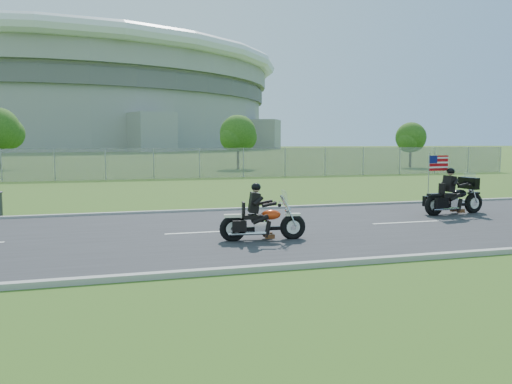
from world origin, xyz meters
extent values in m
plane|color=#374F18|center=(0.00, 0.00, 0.00)|extent=(420.00, 420.00, 0.00)
cube|color=#28282B|center=(0.00, 0.00, 0.02)|extent=(120.00, 8.00, 0.04)
cube|color=#9E9B93|center=(0.00, 4.05, 0.05)|extent=(120.00, 0.18, 0.12)
cube|color=#9E9B93|center=(0.00, -4.05, 0.05)|extent=(120.00, 0.18, 0.12)
cube|color=gray|center=(-5.00, 20.00, 1.00)|extent=(60.00, 0.03, 2.00)
cylinder|color=#A3A099|center=(-20.00, 170.00, 10.00)|extent=(130.00, 130.00, 20.00)
cylinder|color=#605E5B|center=(-20.00, 170.00, 17.00)|extent=(132.00, 132.00, 4.00)
cylinder|color=#A3A099|center=(-20.00, 170.00, 23.00)|extent=(134.00, 134.00, 6.00)
torus|color=white|center=(-20.00, 170.00, 27.00)|extent=(140.40, 140.40, 4.40)
cylinder|color=#382316|center=(6.00, 30.00, 1.26)|extent=(0.22, 0.22, 2.52)
sphere|color=#204612|center=(6.00, 30.00, 3.15)|extent=(3.20, 3.20, 3.20)
sphere|color=#204612|center=(6.64, 30.48, 2.79)|extent=(2.40, 2.40, 2.40)
sphere|color=#204612|center=(5.44, 29.60, 2.70)|extent=(2.24, 2.24, 2.24)
sphere|color=#204612|center=(-13.28, 34.54, 3.10)|extent=(2.70, 2.70, 2.70)
cylinder|color=#382316|center=(22.00, 28.00, 1.12)|extent=(0.22, 0.22, 2.24)
sphere|color=#204612|center=(22.00, 28.00, 2.80)|extent=(2.80, 2.80, 2.80)
sphere|color=#204612|center=(22.56, 28.42, 2.48)|extent=(2.10, 2.10, 2.10)
sphere|color=#204612|center=(21.51, 27.65, 2.40)|extent=(1.96, 1.96, 1.96)
torus|color=black|center=(-0.09, -1.44, 0.34)|extent=(0.66, 0.22, 0.65)
torus|color=black|center=(-1.58, -1.30, 0.34)|extent=(0.66, 0.22, 0.65)
ellipsoid|color=red|center=(-0.64, -1.39, 0.66)|extent=(0.52, 0.33, 0.25)
cube|color=black|center=(-1.10, -1.35, 0.62)|extent=(0.51, 0.31, 0.11)
cube|color=black|center=(-1.05, -1.35, 0.96)|extent=(0.24, 0.37, 0.48)
sphere|color=black|center=(-1.01, -1.36, 1.34)|extent=(0.26, 0.26, 0.24)
cube|color=silver|center=(-0.29, -1.42, 1.08)|extent=(0.07, 0.41, 0.35)
torus|color=black|center=(7.31, 1.20, 0.37)|extent=(0.73, 0.24, 0.71)
torus|color=black|center=(5.68, 1.04, 0.37)|extent=(0.73, 0.24, 0.71)
ellipsoid|color=black|center=(6.71, 1.14, 0.72)|extent=(0.57, 0.36, 0.27)
cube|color=black|center=(6.21, 1.09, 0.68)|extent=(0.56, 0.34, 0.12)
cube|color=black|center=(6.25, 1.10, 1.05)|extent=(0.27, 0.41, 0.53)
sphere|color=black|center=(6.30, 1.10, 1.47)|extent=(0.28, 0.28, 0.26)
cube|color=black|center=(7.07, 1.17, 1.05)|extent=(0.28, 0.79, 0.39)
cube|color=#B70C11|center=(5.95, 1.26, 1.73)|extent=(0.77, 0.09, 0.50)
camera|label=1|loc=(-4.21, -12.94, 2.45)|focal=35.00mm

